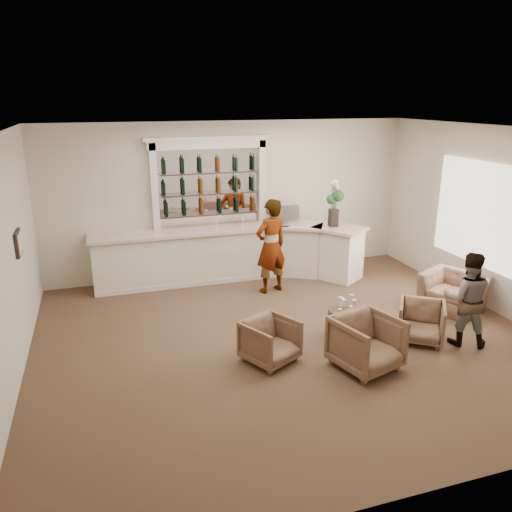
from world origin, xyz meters
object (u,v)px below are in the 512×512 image
Objects in this scene: armchair_left at (270,341)px; espresso_machine at (284,214)px; flower_vase at (334,200)px; armchair_far at (453,292)px; guest at (467,299)px; armchair_center at (366,343)px; bar_counter at (231,254)px; sommelier at (271,246)px; cocktail_table at (347,323)px; armchair_right at (421,322)px.

armchair_left is 4.02m from espresso_machine.
armchair_far is at bearing -58.75° from flower_vase.
armchair_far is at bearing -92.08° from guest.
armchair_left is at bearing 138.52° from armchair_center.
bar_counter reaches higher than armchair_far.
guest is at bearing 109.27° from sommelier.
guest is 2.11× the size of armchair_left.
armchair_center is 2.93m from armchair_far.
bar_counter is 3.59m from armchair_left.
cocktail_table is 0.33× the size of sommelier.
guest is 2.95× the size of espresso_machine.
cocktail_table is at bearing 62.83° from armchair_center.
armchair_left is (-3.11, 0.38, -0.43)m from guest.
bar_counter is 1.14m from sommelier.
espresso_machine is (1.55, 3.57, 1.04)m from armchair_left.
flower_vase is (0.92, -0.51, 0.33)m from espresso_machine.
cocktail_table is 0.41× the size of guest.
armchair_far is (3.84, 0.78, 0.01)m from armchair_left.
armchair_far reaches higher than cocktail_table.
armchair_right is at bearing -29.96° from armchair_left.
armchair_left is at bearing -113.67° from espresso_machine.
armchair_far is (2.91, -1.87, -0.61)m from sommelier.
sommelier reaches higher than cocktail_table.
armchair_far is at bearing 69.41° from armchair_right.
armchair_right is (-0.58, 0.28, -0.43)m from guest.
armchair_right is at bearing -59.35° from bar_counter.
bar_counter is 5.76× the size of flower_vase.
espresso_machine is at bearing 88.09° from cocktail_table.
bar_counter is 4.46m from armchair_far.
armchair_far is (0.73, 1.17, -0.42)m from guest.
guest is 4.29m from espresso_machine.
armchair_right is at bearing 103.66° from sommelier.
armchair_far is at bearing -38.55° from bar_counter.
espresso_machine is at bearing 38.92° from armchair_left.
armchair_far is 2.02× the size of espresso_machine.
armchair_right is (2.53, -0.10, -0.00)m from armchair_left.
armchair_center is (0.33, -3.25, -0.56)m from sommelier.
sommelier is at bearing -149.16° from armchair_far.
flower_vase is (2.11, -0.51, 1.12)m from bar_counter.
armchair_right is (2.17, -3.67, -0.25)m from bar_counter.
bar_counter is 7.95× the size of armchair_left.
armchair_left is 0.73× the size of flower_vase.
sommelier is 2.20× the size of armchair_center.
armchair_far is at bearing 11.93° from armchair_center.
guest is at bearing -9.59° from armchair_center.
armchair_center is at bearing -94.21° from espresso_machine.
flower_vase is at bearing -29.34° from espresso_machine.
espresso_machine is (0.11, 3.22, 1.12)m from cocktail_table.
armchair_right is at bearing -75.25° from espresso_machine.
bar_counter reaches higher than armchair_left.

